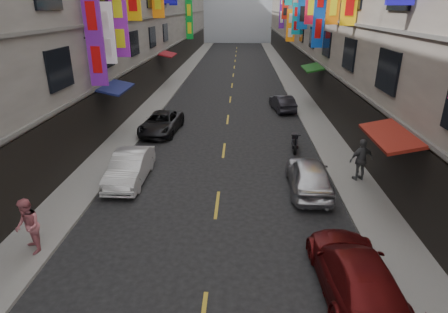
# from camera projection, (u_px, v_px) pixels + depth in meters

# --- Properties ---
(sidewalk_left) EXTENTS (2.00, 90.00, 0.12)m
(sidewalk_left) POSITION_uv_depth(u_px,v_px,m) (172.00, 84.00, 37.29)
(sidewalk_left) COLOR slate
(sidewalk_left) RESTS_ON ground
(sidewalk_right) EXTENTS (2.00, 90.00, 0.12)m
(sidewalk_right) POSITION_uv_depth(u_px,v_px,m) (293.00, 85.00, 36.79)
(sidewalk_right) COLOR slate
(sidewalk_right) RESTS_ON ground
(street_awnings) EXTENTS (13.99, 35.20, 0.41)m
(street_awnings) POSITION_uv_depth(u_px,v_px,m) (203.00, 88.00, 21.16)
(street_awnings) COLOR #195416
(street_awnings) RESTS_ON ground
(lane_markings) EXTENTS (0.12, 80.20, 0.01)m
(lane_markings) POSITION_uv_depth(u_px,v_px,m) (231.00, 92.00, 34.28)
(lane_markings) COLOR gold
(lane_markings) RESTS_ON ground
(scooter_far_right) EXTENTS (0.50, 1.80, 1.14)m
(scooter_far_right) POSITION_uv_depth(u_px,v_px,m) (295.00, 142.00, 20.27)
(scooter_far_right) COLOR black
(scooter_far_right) RESTS_ON ground
(car_left_mid) EXTENTS (1.44, 4.07, 1.34)m
(car_left_mid) POSITION_uv_depth(u_px,v_px,m) (130.00, 167.00, 16.57)
(car_left_mid) COLOR silver
(car_left_mid) RESTS_ON ground
(car_left_far) EXTENTS (2.39, 4.56, 1.23)m
(car_left_far) POSITION_uv_depth(u_px,v_px,m) (161.00, 123.00, 23.07)
(car_left_far) COLOR black
(car_left_far) RESTS_ON ground
(car_right_near) EXTENTS (2.07, 4.68, 1.34)m
(car_right_near) POSITION_uv_depth(u_px,v_px,m) (355.00, 273.00, 10.02)
(car_right_near) COLOR #5B0F10
(car_right_near) RESTS_ON ground
(car_right_mid) EXTENTS (1.78, 4.20, 1.42)m
(car_right_mid) POSITION_uv_depth(u_px,v_px,m) (309.00, 175.00, 15.70)
(car_right_mid) COLOR silver
(car_right_mid) RESTS_ON ground
(car_right_far) EXTENTS (1.83, 3.74, 1.18)m
(car_right_far) POSITION_uv_depth(u_px,v_px,m) (282.00, 103.00, 27.93)
(car_right_far) COLOR #232229
(car_right_far) RESTS_ON ground
(pedestrian_lfar) EXTENTS (1.02, 1.07, 1.81)m
(pedestrian_lfar) POSITION_uv_depth(u_px,v_px,m) (28.00, 227.00, 11.47)
(pedestrian_lfar) COLOR #C46871
(pedestrian_lfar) RESTS_ON sidewalk_left
(pedestrian_rfar) EXTENTS (1.26, 0.94, 1.90)m
(pedestrian_rfar) POSITION_uv_depth(u_px,v_px,m) (361.00, 160.00, 16.34)
(pedestrian_rfar) COLOR #59595B
(pedestrian_rfar) RESTS_ON sidewalk_right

